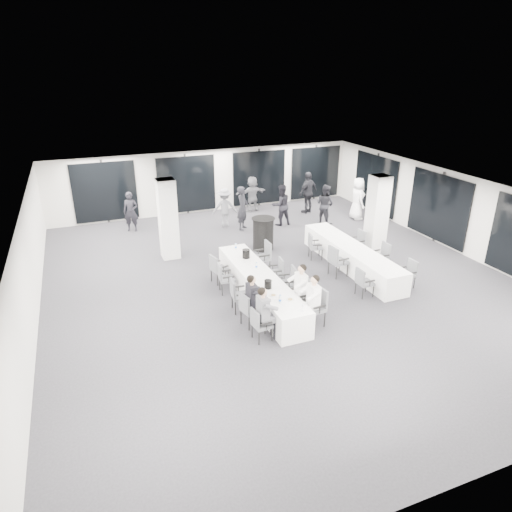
{
  "coord_description": "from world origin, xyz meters",
  "views": [
    {
      "loc": [
        -5.48,
        -11.77,
        6.34
      ],
      "look_at": [
        -0.89,
        -0.2,
        1.07
      ],
      "focal_mm": 32.0,
      "sensor_mm": 36.0,
      "label": 1
    }
  ],
  "objects": [
    {
      "name": "room",
      "position": [
        0.89,
        1.11,
        1.39
      ],
      "size": [
        14.04,
        16.04,
        2.84
      ],
      "color": "#25252A",
      "rests_on": "ground"
    },
    {
      "name": "column_left",
      "position": [
        -2.8,
        3.2,
        1.4
      ],
      "size": [
        0.6,
        0.6,
        2.8
      ],
      "primitive_type": "cube",
      "color": "silver",
      "rests_on": "floor"
    },
    {
      "name": "column_right",
      "position": [
        4.2,
        1.0,
        1.4
      ],
      "size": [
        0.6,
        0.6,
        2.8
      ],
      "primitive_type": "cube",
      "color": "silver",
      "rests_on": "floor"
    },
    {
      "name": "banquet_table_main",
      "position": [
        -1.04,
        -0.86,
        0.38
      ],
      "size": [
        0.9,
        5.0,
        0.75
      ],
      "primitive_type": "cube",
      "color": "white",
      "rests_on": "floor"
    },
    {
      "name": "banquet_table_side",
      "position": [
        2.65,
        0.08,
        0.38
      ],
      "size": [
        0.9,
        5.0,
        0.75
      ],
      "primitive_type": "cube",
      "color": "white",
      "rests_on": "floor"
    },
    {
      "name": "cocktail_table",
      "position": [
        0.54,
        2.68,
        0.6
      ],
      "size": [
        0.86,
        0.86,
        1.19
      ],
      "color": "black",
      "rests_on": "floor"
    },
    {
      "name": "chair_main_left_near",
      "position": [
        -1.86,
        -2.87,
        0.49
      ],
      "size": [
        0.48,
        0.52,
        0.87
      ],
      "rotation": [
        0.0,
        0.0,
        -1.47
      ],
      "color": "#4E5055",
      "rests_on": "floor"
    },
    {
      "name": "chair_main_left_second",
      "position": [
        -1.87,
        -2.15,
        0.54
      ],
      "size": [
        0.56,
        0.59,
        0.94
      ],
      "rotation": [
        0.0,
        0.0,
        -1.36
      ],
      "color": "#4E5055",
      "rests_on": "floor"
    },
    {
      "name": "chair_main_left_mid",
      "position": [
        -1.87,
        -1.3,
        0.54
      ],
      "size": [
        0.52,
        0.57,
        0.94
      ],
      "rotation": [
        0.0,
        0.0,
        -1.68
      ],
      "color": "#4E5055",
      "rests_on": "floor"
    },
    {
      "name": "chair_main_left_fourth",
      "position": [
        -1.87,
        -0.11,
        0.53
      ],
      "size": [
        0.52,
        0.56,
        0.92
      ],
      "rotation": [
        0.0,
        0.0,
        -1.69
      ],
      "color": "#4E5055",
      "rests_on": "floor"
    },
    {
      "name": "chair_main_left_far",
      "position": [
        -1.87,
        0.6,
        0.53
      ],
      "size": [
        0.56,
        0.59,
        0.92
      ],
      "rotation": [
        0.0,
        0.0,
        -1.35
      ],
      "color": "#4E5055",
      "rests_on": "floor"
    },
    {
      "name": "chair_main_right_near",
      "position": [
        -0.2,
        -2.71,
        0.58
      ],
      "size": [
        0.56,
        0.61,
        1.02
      ],
      "rotation": [
        0.0,
        0.0,
        1.67
      ],
      "color": "#4E5055",
      "rests_on": "floor"
    },
    {
      "name": "chair_main_right_second",
      "position": [
        -0.2,
        -2.01,
        0.55
      ],
      "size": [
        0.5,
        0.56,
        0.97
      ],
      "rotation": [
        0.0,
        0.0,
        1.6
      ],
      "color": "#4E5055",
      "rests_on": "floor"
    },
    {
      "name": "chair_main_right_mid",
      "position": [
        -0.2,
        -1.09,
        0.54
      ],
      "size": [
        0.54,
        0.58,
        0.94
      ],
      "rotation": [
        0.0,
        0.0,
        1.42
      ],
      "color": "#4E5055",
      "rests_on": "floor"
    },
    {
      "name": "chair_main_right_fourth",
      "position": [
        -0.21,
        -0.23,
        0.5
      ],
      "size": [
        0.49,
        0.53,
        0.87
      ],
      "rotation": [
        0.0,
        0.0,
        1.43
      ],
      "color": "#4E5055",
      "rests_on": "floor"
    },
    {
      "name": "chair_main_right_far",
      "position": [
        -0.2,
        0.86,
        0.58
      ],
      "size": [
        0.52,
        0.58,
        1.02
      ],
      "rotation": [
        0.0,
        0.0,
        1.56
      ],
      "color": "#4E5055",
      "rests_on": "floor"
    },
    {
      "name": "chair_side_left_near",
      "position": [
        1.82,
        -1.82,
        0.5
      ],
      "size": [
        0.45,
        0.5,
        0.88
      ],
      "rotation": [
        0.0,
        0.0,
        -1.56
      ],
      "color": "#4E5055",
      "rests_on": "floor"
    },
    {
      "name": "chair_side_left_mid",
      "position": [
        1.81,
        -0.34,
        0.58
      ],
      "size": [
        0.56,
        0.61,
        1.02
      ],
      "rotation": [
        0.0,
        0.0,
        -1.48
      ],
      "color": "#4E5055",
      "rests_on": "floor"
    },
    {
      "name": "chair_side_left_far",
      "position": [
        1.82,
        1.2,
        0.51
      ],
      "size": [
        0.55,
        0.57,
        0.9
      ],
      "rotation": [
        0.0,
        0.0,
        -1.82
      ],
      "color": "#4E5055",
      "rests_on": "floor"
    },
    {
      "name": "chair_side_right_near",
      "position": [
        3.48,
        -1.8,
        0.49
      ],
      "size": [
        0.45,
        0.5,
        0.86
      ],
      "rotation": [
        0.0,
        0.0,
        1.61
      ],
      "color": "#4E5055",
      "rests_on": "floor"
    },
    {
      "name": "chair_side_right_mid",
      "position": [
        3.48,
        -0.45,
        0.53
      ],
      "size": [
        0.47,
        0.53,
        0.92
      ],
      "rotation": [
        0.0,
        0.0,
        1.58
      ],
      "color": "#4E5055",
      "rests_on": "floor"
    },
    {
      "name": "chair_side_right_far",
      "position": [
        3.48,
        0.94,
        0.51
      ],
      "size": [
        0.47,
        0.52,
        0.9
      ],
      "rotation": [
        0.0,
        0.0,
        1.62
      ],
      "color": "#4E5055",
      "rests_on": "floor"
    },
    {
      "name": "seated_guest_a",
      "position": [
        -1.7,
        -2.86,
        0.81
      ],
      "size": [
        0.5,
        0.38,
        1.44
      ],
      "rotation": [
        0.0,
        0.0,
        -1.57
      ],
      "color": "slate",
      "rests_on": "floor"
    },
    {
      "name": "seated_guest_b",
      "position": [
        -1.7,
        -2.13,
        0.81
      ],
      "size": [
        0.5,
        0.38,
        1.44
      ],
      "rotation": [
        0.0,
        0.0,
        -1.57
      ],
      "color": "black",
      "rests_on": "floor"
    },
    {
      "name": "seated_guest_c",
      "position": [
        -0.37,
        -2.72,
        0.81
      ],
      "size": [
        0.5,
        0.38,
        1.44
      ],
      "rotation": [
        0.0,
        0.0,
        1.57
      ],
      "color": "white",
      "rests_on": "floor"
    },
    {
      "name": "seated_guest_d",
      "position": [
        -0.37,
        -2.01,
        0.81
      ],
      "size": [
        0.5,
        0.38,
        1.44
      ],
      "rotation": [
        0.0,
        0.0,
        1.57
      ],
      "color": "white",
      "rests_on": "floor"
    },
    {
      "name": "standing_guest_a",
      "position": [
        0.6,
        5.03,
        1.01
      ],
      "size": [
        0.93,
        0.95,
        2.03
      ],
      "primitive_type": "imported",
      "rotation": [
        0.0,
        0.0,
        0.9
      ],
      "color": "black",
      "rests_on": "floor"
    },
    {
      "name": "standing_guest_b",
      "position": [
        2.27,
        4.94,
        0.98
      ],
      "size": [
        0.96,
        0.6,
        1.96
      ],
      "primitive_type": "imported",
      "rotation": [
        0.0,
        0.0,
        3.17
      ],
      "color": "black",
      "rests_on": "floor"
    },
    {
      "name": "standing_guest_c",
      "position": [
        0.04,
        5.68,
        0.91
      ],
      "size": [
        1.29,
        0.88,
        1.81
      ],
      "primitive_type": "imported",
      "rotation": [
        0.0,
        0.0,
        2.88
      ],
      "color": "slate",
      "rests_on": "floor"
    },
    {
      "name": "standing_guest_d",
      "position": [
        4.13,
        6.06,
        1.07
      ],
      "size": [
        1.42,
        1.11,
        2.13
      ],
      "primitive_type": "imported",
      "rotation": [
        0.0,
        0.0,
        3.51
      ],
      "color": "black",
      "rests_on": "floor"
    },
    {
      "name": "standing_guest_e",
      "position": [
        5.71,
        4.47,
        1.03
      ],
      "size": [
        0.75,
        1.08,
        2.06
      ],
      "primitive_type": "imported",
      "rotation": [
        0.0,
        0.0,
        1.42
      ],
      "color": "white",
      "rests_on": "floor"
    },
    {
      "name": "standing_guest_f",
      "position": [
        1.86,
        7.2,
        0.92
      ],
      "size": [
        1.77,
        0.88,
        1.84
      ],
      "primitive_type": "imported",
      "rotation": [
        0.0,
        0.0,
        3.28
      ],
      "color": "slate",
      "rests_on": "floor"
    },
    {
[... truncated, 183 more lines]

